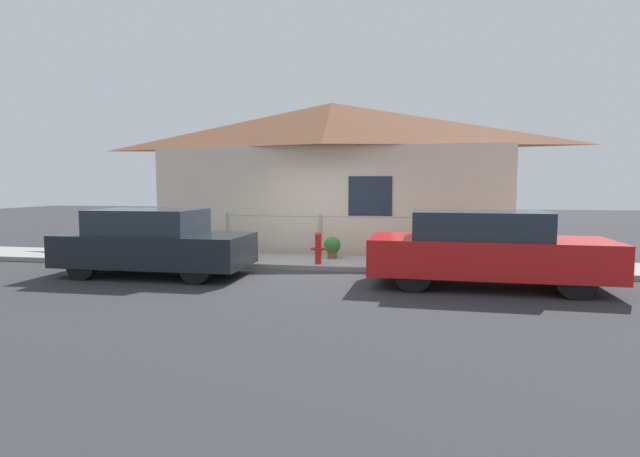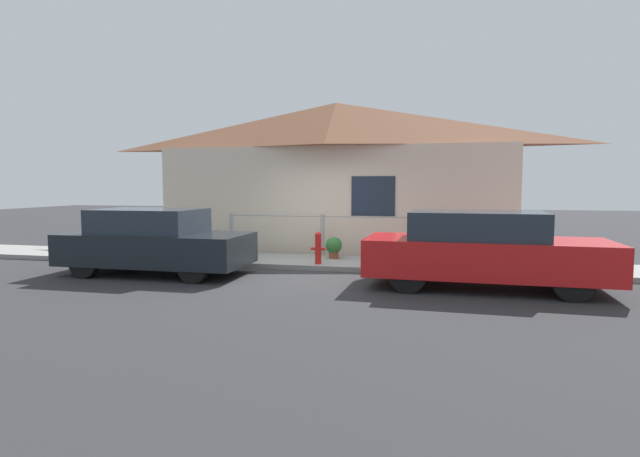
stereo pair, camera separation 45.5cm
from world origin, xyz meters
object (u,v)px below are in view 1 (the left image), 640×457
Objects in this scene: fire_hydrant at (318,247)px; potted_plant_near_hydrant at (332,246)px; car_left at (154,243)px; car_right at (485,249)px.

fire_hydrant is 1.39× the size of potted_plant_near_hydrant.
car_left is at bearing -145.69° from potted_plant_near_hydrant.
car_left is 6.51m from car_right.
fire_hydrant is at bearing 23.57° from car_left.
car_right reaches higher than car_left.
car_right is 8.25× the size of potted_plant_near_hydrant.
fire_hydrant reaches higher than potted_plant_near_hydrant.
potted_plant_near_hydrant is at bearing 146.11° from car_right.
car_left is 5.35× the size of fire_hydrant.
car_left is at bearing -156.31° from fire_hydrant.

